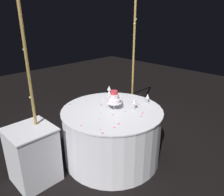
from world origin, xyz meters
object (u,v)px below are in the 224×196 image
at_px(wine_glass_1, 148,96).
at_px(wine_glass_3, 109,88).
at_px(wine_glass_0, 109,92).
at_px(side_table, 33,155).
at_px(tiered_cake, 114,99).
at_px(main_table, 112,134).
at_px(wine_glass_2, 134,101).
at_px(decorative_arch, 91,53).

distance_m(wine_glass_1, wine_glass_3, 0.66).
distance_m(wine_glass_0, wine_glass_1, 0.60).
xyz_separation_m(side_table, wine_glass_3, (1.41, 0.07, 0.53)).
height_order(side_table, tiered_cake, tiered_cake).
bearing_deg(wine_glass_3, main_table, -130.45).
height_order(side_table, wine_glass_2, wine_glass_2).
bearing_deg(tiered_cake, wine_glass_0, 55.12).
bearing_deg(tiered_cake, wine_glass_1, -21.43).
bearing_deg(tiered_cake, wine_glass_3, 52.57).
bearing_deg(wine_glass_1, main_table, 159.31).
relative_size(wine_glass_0, wine_glass_3, 0.95).
distance_m(tiered_cake, wine_glass_0, 0.40).
bearing_deg(wine_glass_0, side_table, 178.18).
relative_size(decorative_arch, wine_glass_1, 16.26).
height_order(wine_glass_2, wine_glass_3, wine_glass_2).
height_order(decorative_arch, main_table, decorative_arch).
height_order(wine_glass_1, wine_glass_3, wine_glass_3).
bearing_deg(wine_glass_1, wine_glass_2, -175.78).
xyz_separation_m(main_table, wine_glass_1, (0.54, -0.20, 0.50)).
xyz_separation_m(main_table, wine_glass_0, (0.26, 0.32, 0.50)).
xyz_separation_m(decorative_arch, wine_glass_2, (0.20, -0.64, -0.60)).
distance_m(side_table, tiered_cake, 1.27).
bearing_deg(main_table, side_table, 160.75).
height_order(side_table, wine_glass_0, wine_glass_0).
distance_m(tiered_cake, wine_glass_3, 0.55).
xyz_separation_m(wine_glass_0, wine_glass_3, (0.11, 0.11, 0.01)).
height_order(tiered_cake, wine_glass_2, tiered_cake).
height_order(wine_glass_0, wine_glass_3, wine_glass_3).
height_order(main_table, tiered_cake, tiered_cake).
xyz_separation_m(tiered_cake, wine_glass_3, (0.34, 0.44, -0.03)).
bearing_deg(decorative_arch, tiered_cake, -85.32).
bearing_deg(wine_glass_2, main_table, 131.74).
height_order(side_table, wine_glass_1, wine_glass_1).
height_order(decorative_arch, wine_glass_0, decorative_arch).
xyz_separation_m(main_table, wine_glass_3, (0.37, 0.43, 0.51)).
bearing_deg(side_table, wine_glass_1, -19.75).
bearing_deg(main_table, wine_glass_3, 49.55).
bearing_deg(tiered_cake, main_table, 171.19).
height_order(decorative_arch, wine_glass_3, decorative_arch).
bearing_deg(wine_glass_2, tiered_cake, 127.31).
xyz_separation_m(tiered_cake, wine_glass_1, (0.51, -0.20, -0.05)).
height_order(tiered_cake, wine_glass_3, tiered_cake).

